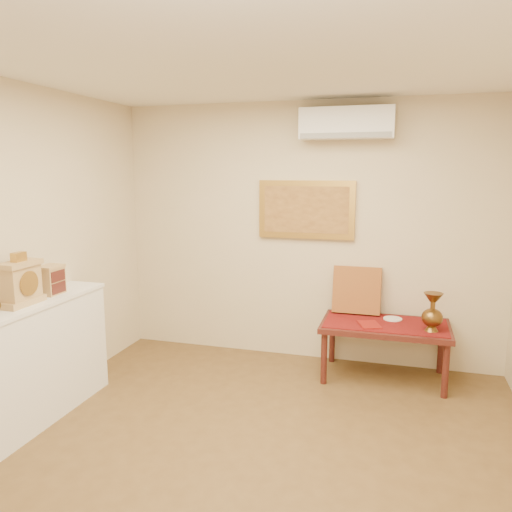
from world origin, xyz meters
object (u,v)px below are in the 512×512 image
at_px(mantel_clock, 21,283).
at_px(wooden_chest, 51,280).
at_px(brass_urn_tall, 433,308).
at_px(low_table, 385,330).
at_px(display_ledge, 10,374).

height_order(mantel_clock, wooden_chest, mantel_clock).
distance_m(brass_urn_tall, low_table, 0.52).
bearing_deg(low_table, mantel_clock, -147.53).
height_order(brass_urn_tall, display_ledge, brass_urn_tall).
distance_m(mantel_clock, wooden_chest, 0.35).
relative_size(brass_urn_tall, low_table, 0.36).
xyz_separation_m(brass_urn_tall, mantel_clock, (-3.08, -1.57, 0.38)).
height_order(brass_urn_tall, wooden_chest, wooden_chest).
height_order(display_ledge, wooden_chest, wooden_chest).
bearing_deg(low_table, wooden_chest, -153.25).
relative_size(display_ledge, wooden_chest, 8.28).
bearing_deg(brass_urn_tall, mantel_clock, -153.01).
bearing_deg(brass_urn_tall, wooden_chest, -158.45).
bearing_deg(display_ledge, low_table, 35.10).
xyz_separation_m(brass_urn_tall, display_ledge, (-3.09, -1.75, -0.28)).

